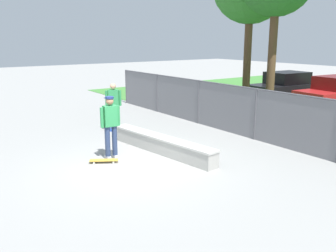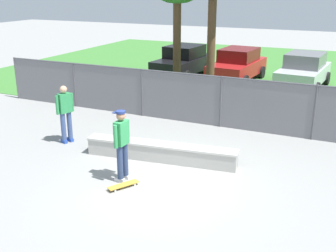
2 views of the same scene
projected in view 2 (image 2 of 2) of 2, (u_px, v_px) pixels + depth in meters
The scene contains 10 objects.
ground_plane at pixel (158, 186), 10.12m from camera, with size 80.00×80.00×0.00m, color gray.
grass_strip at pixel (275, 73), 23.23m from camera, with size 30.40×20.00×0.02m, color #3D7A33.
concrete_ledge at pixel (161, 152), 11.51m from camera, with size 4.36×1.02×0.51m.
skateboarder at pixel (122, 142), 10.07m from camera, with size 0.32×0.60×1.84m.
skateboard at pixel (123, 185), 10.00m from camera, with size 0.57×0.79×0.09m.
chainlink_fence at pixel (221, 100), 14.06m from camera, with size 18.47×0.07×1.80m.
car_black at pixel (184, 61), 22.08m from camera, with size 2.31×4.35×1.66m.
car_red at pixel (238, 65), 21.01m from camera, with size 2.31×4.35×1.66m.
car_silver at pixel (304, 71), 19.57m from camera, with size 2.31×4.35×1.66m.
bystander at pixel (65, 111), 12.62m from camera, with size 0.38×0.56×1.82m.
Camera 2 is at (3.99, -8.17, 4.67)m, focal length 43.85 mm.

